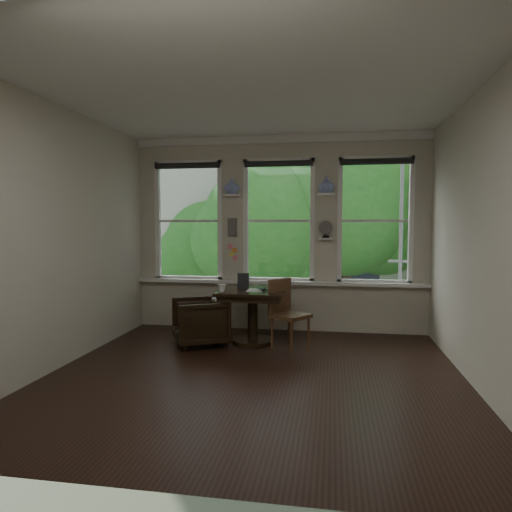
% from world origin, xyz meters
% --- Properties ---
extents(ground, '(4.50, 4.50, 0.00)m').
position_xyz_m(ground, '(0.00, 0.00, 0.00)').
color(ground, black).
rests_on(ground, ground).
extents(ceiling, '(4.50, 4.50, 0.00)m').
position_xyz_m(ceiling, '(0.00, 0.00, 3.00)').
color(ceiling, silver).
rests_on(ceiling, ground).
extents(wall_back, '(4.50, 0.00, 4.50)m').
position_xyz_m(wall_back, '(0.00, 2.25, 1.50)').
color(wall_back, '#BCB7A1').
rests_on(wall_back, ground).
extents(wall_front, '(4.50, 0.00, 4.50)m').
position_xyz_m(wall_front, '(0.00, -2.25, 1.50)').
color(wall_front, '#BCB7A1').
rests_on(wall_front, ground).
extents(wall_left, '(0.00, 4.50, 4.50)m').
position_xyz_m(wall_left, '(-2.25, 0.00, 1.50)').
color(wall_left, '#BCB7A1').
rests_on(wall_left, ground).
extents(wall_right, '(0.00, 4.50, 4.50)m').
position_xyz_m(wall_right, '(2.25, 0.00, 1.50)').
color(wall_right, '#BCB7A1').
rests_on(wall_right, ground).
extents(window_left, '(1.10, 0.12, 1.90)m').
position_xyz_m(window_left, '(-1.45, 2.25, 1.70)').
color(window_left, white).
rests_on(window_left, ground).
extents(window_center, '(1.10, 0.12, 1.90)m').
position_xyz_m(window_center, '(0.00, 2.25, 1.70)').
color(window_center, white).
rests_on(window_center, ground).
extents(window_right, '(1.10, 0.12, 1.90)m').
position_xyz_m(window_right, '(1.45, 2.25, 1.70)').
color(window_right, white).
rests_on(window_right, ground).
extents(shelf_left, '(0.26, 0.16, 0.03)m').
position_xyz_m(shelf_left, '(-0.72, 2.15, 2.10)').
color(shelf_left, white).
rests_on(shelf_left, ground).
extents(shelf_right, '(0.26, 0.16, 0.03)m').
position_xyz_m(shelf_right, '(0.72, 2.15, 2.10)').
color(shelf_right, white).
rests_on(shelf_right, ground).
extents(intercom, '(0.14, 0.06, 0.28)m').
position_xyz_m(intercom, '(-0.72, 2.18, 1.60)').
color(intercom, '#59544F').
rests_on(intercom, ground).
extents(sticky_notes, '(0.16, 0.01, 0.24)m').
position_xyz_m(sticky_notes, '(-0.72, 2.19, 1.25)').
color(sticky_notes, pink).
rests_on(sticky_notes, ground).
extents(desk_fan, '(0.20, 0.20, 0.24)m').
position_xyz_m(desk_fan, '(0.72, 2.13, 1.53)').
color(desk_fan, '#59544F').
rests_on(desk_fan, ground).
extents(vase_left, '(0.24, 0.24, 0.25)m').
position_xyz_m(vase_left, '(-0.72, 2.15, 2.24)').
color(vase_left, white).
rests_on(vase_left, shelf_left).
extents(vase_right, '(0.24, 0.24, 0.25)m').
position_xyz_m(vase_right, '(0.72, 2.15, 2.24)').
color(vase_right, white).
rests_on(vase_right, shelf_right).
extents(table, '(0.90, 0.90, 0.75)m').
position_xyz_m(table, '(-0.25, 1.32, 0.38)').
color(table, black).
rests_on(table, ground).
extents(armchair_left, '(0.94, 0.93, 0.64)m').
position_xyz_m(armchair_left, '(-0.95, 1.12, 0.32)').
color(armchair_left, black).
rests_on(armchair_left, ground).
extents(cushion_red, '(0.45, 0.45, 0.06)m').
position_xyz_m(cushion_red, '(-0.95, 1.12, 0.45)').
color(cushion_red, maroon).
rests_on(cushion_red, armchair_left).
extents(side_chair_right, '(0.59, 0.59, 0.92)m').
position_xyz_m(side_chair_right, '(0.29, 1.09, 0.46)').
color(side_chair_right, '#462B19').
rests_on(side_chair_right, ground).
extents(laptop, '(0.33, 0.24, 0.02)m').
position_xyz_m(laptop, '(-0.03, 1.22, 0.76)').
color(laptop, black).
rests_on(laptop, table).
extents(mug, '(0.11, 0.11, 0.10)m').
position_xyz_m(mug, '(-0.62, 1.04, 0.80)').
color(mug, white).
rests_on(mug, table).
extents(drinking_glass, '(0.13, 0.13, 0.09)m').
position_xyz_m(drinking_glass, '(-0.10, 1.19, 0.79)').
color(drinking_glass, white).
rests_on(drinking_glass, table).
extents(tablet, '(0.17, 0.10, 0.22)m').
position_xyz_m(tablet, '(-0.39, 1.37, 0.86)').
color(tablet, black).
rests_on(tablet, table).
extents(papers, '(0.23, 0.30, 0.00)m').
position_xyz_m(papers, '(-0.20, 1.26, 0.75)').
color(papers, silver).
rests_on(papers, table).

